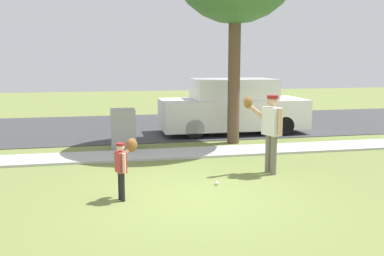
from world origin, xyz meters
name	(u,v)px	position (x,y,z in m)	size (l,w,h in m)	color
ground_plane	(167,156)	(0.00, 3.50, 0.00)	(48.00, 48.00, 0.00)	olive
sidewalk_strip	(166,154)	(0.00, 3.60, 0.03)	(36.00, 1.20, 0.06)	#B2B2AD
road_surface	(148,126)	(0.00, 8.60, 0.01)	(36.00, 6.80, 0.02)	#38383A
person_adult	(270,125)	(1.99, 1.26, 1.10)	(0.84, 0.60, 1.77)	#6B6656
person_child	(124,161)	(-1.28, 0.14, 0.72)	(0.45, 0.53, 1.10)	black
baseball	(217,183)	(0.61, 0.65, 0.04)	(0.07, 0.07, 0.07)	white
utility_cabinet	(123,129)	(-1.10, 4.61, 0.58)	(0.68, 0.68, 1.15)	gray
parked_van_white	(233,107)	(2.76, 6.52, 0.90)	(5.00, 1.95, 1.88)	silver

